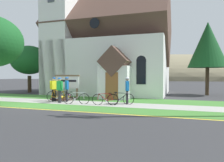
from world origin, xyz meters
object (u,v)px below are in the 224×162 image
at_px(bicycle_yellow, 120,99).
at_px(cyclist_in_orange_jersey, 127,88).
at_px(bicycle_black, 58,96).
at_px(roadside_conifer, 208,45).
at_px(church_sign, 67,82).
at_px(cyclist_in_yellow_jersey, 67,87).
at_px(cyclist_in_green_jersey, 54,87).
at_px(bicycle_red, 105,99).
at_px(yard_deciduous_tree, 29,60).
at_px(bicycle_silver, 76,98).
at_px(cyclist_in_red_jersey, 60,88).

xyz_separation_m(bicycle_yellow, cyclist_in_orange_jersey, (0.33, 0.46, 0.66)).
height_order(bicycle_black, roadside_conifer, roadside_conifer).
height_order(church_sign, cyclist_in_yellow_jersey, church_sign).
height_order(cyclist_in_green_jersey, roadside_conifer, roadside_conifer).
height_order(bicycle_yellow, bicycle_black, bicycle_black).
height_order(bicycle_red, roadside_conifer, roadside_conifer).
bearing_deg(yard_deciduous_tree, cyclist_in_green_jersey, -39.46).
xyz_separation_m(bicycle_silver, yard_deciduous_tree, (-9.12, 6.52, 3.12)).
bearing_deg(cyclist_in_red_jersey, bicycle_black, 134.20).
bearing_deg(cyclist_in_yellow_jersey, roadside_conifer, 38.78).
height_order(bicycle_yellow, yard_deciduous_tree, yard_deciduous_tree).
relative_size(cyclist_in_yellow_jersey, roadside_conifer, 0.26).
xyz_separation_m(bicycle_silver, cyclist_in_red_jersey, (-1.31, 0.14, 0.65)).
bearing_deg(roadside_conifer, cyclist_in_red_jersey, -138.65).
relative_size(bicycle_black, cyclist_in_yellow_jersey, 1.01).
bearing_deg(yard_deciduous_tree, roadside_conifer, 8.11).
bearing_deg(bicycle_yellow, church_sign, 158.62).
xyz_separation_m(church_sign, bicycle_black, (0.41, -1.99, -0.90)).
height_order(cyclist_in_yellow_jersey, cyclist_in_green_jersey, cyclist_in_yellow_jersey).
bearing_deg(cyclist_in_yellow_jersey, bicycle_black, -141.42).
relative_size(cyclist_in_orange_jersey, roadside_conifer, 0.26).
xyz_separation_m(bicycle_black, cyclist_in_green_jersey, (-0.48, 0.25, 0.63)).
xyz_separation_m(bicycle_red, cyclist_in_green_jersey, (-4.19, 0.67, 0.65)).
height_order(cyclist_in_red_jersey, cyclist_in_green_jersey, cyclist_in_green_jersey).
bearing_deg(cyclist_in_green_jersey, cyclist_in_yellow_jersey, 8.32).
bearing_deg(cyclist_in_orange_jersey, roadside_conifer, 54.67).
relative_size(church_sign, yard_deciduous_tree, 0.44).
bearing_deg(church_sign, cyclist_in_red_jersey, -70.94).
height_order(bicycle_silver, cyclist_in_red_jersey, cyclist_in_red_jersey).
distance_m(church_sign, bicycle_red, 4.87).
bearing_deg(bicycle_black, cyclist_in_yellow_jersey, 38.58).
bearing_deg(bicycle_red, bicycle_yellow, 27.94).
xyz_separation_m(church_sign, yard_deciduous_tree, (-6.97, 3.95, 2.20)).
height_order(bicycle_yellow, bicycle_silver, bicycle_yellow).
height_order(bicycle_yellow, cyclist_in_yellow_jersey, cyclist_in_yellow_jersey).
xyz_separation_m(church_sign, cyclist_in_orange_jersey, (5.32, -1.49, -0.25)).
xyz_separation_m(bicycle_silver, cyclist_in_orange_jersey, (3.17, 1.07, 0.66)).
bearing_deg(yard_deciduous_tree, cyclist_in_orange_jersey, -23.89).
relative_size(bicycle_black, roadside_conifer, 0.26).
distance_m(bicycle_red, cyclist_in_yellow_jersey, 3.40).
bearing_deg(cyclist_in_red_jersey, yard_deciduous_tree, 140.79).
distance_m(bicycle_black, cyclist_in_orange_jersey, 4.97).
height_order(bicycle_black, cyclist_in_green_jersey, cyclist_in_green_jersey).
xyz_separation_m(bicycle_yellow, bicycle_red, (-0.86, -0.46, -0.01)).
bearing_deg(bicycle_black, cyclist_in_red_jersey, -45.80).
distance_m(church_sign, cyclist_in_orange_jersey, 5.53).
distance_m(cyclist_in_green_jersey, roadside_conifer, 14.27).
relative_size(bicycle_black, bicycle_red, 1.05).
bearing_deg(bicycle_yellow, cyclist_in_orange_jersey, 54.32).
distance_m(cyclist_in_yellow_jersey, roadside_conifer, 13.45).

